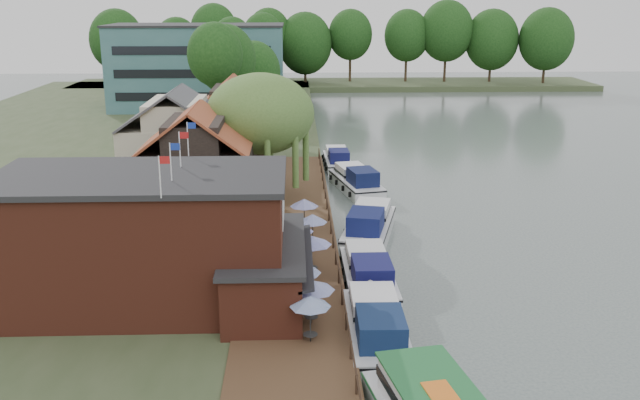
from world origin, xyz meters
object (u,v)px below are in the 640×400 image
object	(u,v)px
umbrella_4	(298,241)
umbrella_5	(313,231)
cruiser_0	(377,321)
cruiser_1	(368,269)
cruiser_2	(369,221)
cruiser_4	(337,157)
cottage_a	(197,164)
cottage_c	(232,121)
umbrella_6	(304,215)
umbrella_1	(311,302)
umbrella_2	(301,284)
willow	(261,138)
umbrella_3	(312,255)
umbrella_0	(310,319)
pub	(180,239)
cruiser_3	(356,178)
cottage_b	(177,139)
hotel_block	(198,66)

from	to	relation	value
umbrella_4	umbrella_5	xyz separation A→B (m)	(0.96, 1.91, 0.00)
cruiser_0	umbrella_5	bearing A→B (deg)	105.38
cruiser_0	cruiser_1	size ratio (longest dim) A/B	1.02
cruiser_2	cruiser_4	world-z (taller)	cruiser_2
cruiser_0	cottage_a	bearing A→B (deg)	122.34
cottage_c	umbrella_6	distance (m)	23.53
umbrella_5	cruiser_4	xyz separation A→B (m)	(3.32, 27.80, -1.20)
umbrella_1	umbrella_2	xyz separation A→B (m)	(-0.46, 2.33, 0.00)
cottage_a	willow	distance (m)	6.80
umbrella_3	cruiser_0	xyz separation A→B (m)	(3.12, -7.06, -1.04)
umbrella_6	cruiser_2	distance (m)	5.15
cruiser_1	umbrella_0	bearing A→B (deg)	-112.86
pub	cottage_a	distance (m)	15.05
umbrella_1	cruiser_2	size ratio (longest dim) A/B	0.23
umbrella_2	cruiser_0	xyz separation A→B (m)	(3.80, -2.56, -1.04)
cruiser_1	cruiser_3	world-z (taller)	cruiser_1
pub	cottage_b	distance (m)	25.33
cruiser_4	umbrella_3	bearing A→B (deg)	-97.63
cottage_c	umbrella_3	xyz separation A→B (m)	(7.17, -30.37, -2.96)
umbrella_5	cruiser_0	size ratio (longest dim) A/B	0.23
cottage_c	willow	world-z (taller)	willow
cottage_b	umbrella_3	xyz separation A→B (m)	(11.17, -21.37, -2.96)
umbrella_2	umbrella_5	world-z (taller)	same
hotel_block	cruiser_0	world-z (taller)	hotel_block
pub	umbrella_6	distance (m)	13.74
cottage_a	cruiser_0	size ratio (longest dim) A/B	0.84
umbrella_6	umbrella_0	bearing A→B (deg)	-89.85
cottage_a	cruiser_0	distance (m)	21.98
pub	cottage_b	bearing A→B (deg)	99.09
umbrella_0	umbrella_5	xyz separation A→B (m)	(0.45, 13.19, 0.00)
umbrella_0	cruiser_4	world-z (taller)	umbrella_0
umbrella_1	umbrella_2	distance (m)	2.38
willow	umbrella_0	distance (m)	25.71
willow	umbrella_3	size ratio (longest dim) A/B	4.36
cottage_c	umbrella_5	distance (m)	27.17
hotel_block	umbrella_5	size ratio (longest dim) A/B	10.69
cottage_b	cruiser_0	size ratio (longest dim) A/B	0.94
hotel_block	umbrella_3	size ratio (longest dim) A/B	10.63
cruiser_0	cruiser_2	size ratio (longest dim) A/B	0.97
umbrella_4	cruiser_2	size ratio (longest dim) A/B	0.23
cottage_c	cruiser_2	bearing A→B (deg)	-60.70
umbrella_0	umbrella_4	world-z (taller)	same
umbrella_5	cruiser_3	world-z (taller)	umbrella_5
willow	cruiser_4	xyz separation A→B (m)	(7.15, 15.80, -5.13)
cruiser_3	cottage_b	bearing A→B (deg)	172.74
cottage_b	umbrella_3	size ratio (longest dim) A/B	4.02
umbrella_6	cruiser_4	xyz separation A→B (m)	(3.81, 24.12, -1.20)
umbrella_6	umbrella_4	bearing A→B (deg)	-94.82
cottage_b	willow	world-z (taller)	willow
cottage_a	umbrella_6	xyz separation A→B (m)	(7.83, -3.32, -2.96)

